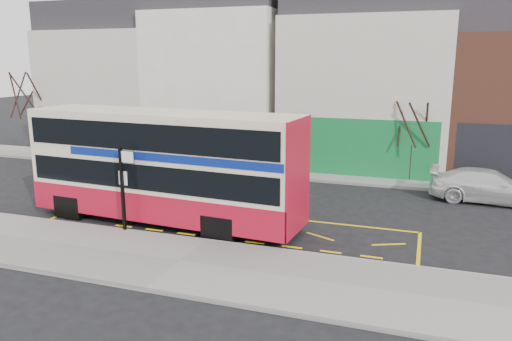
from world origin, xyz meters
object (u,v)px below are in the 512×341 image
at_px(street_tree_right, 414,112).
at_px(street_tree_left, 27,83).
at_px(car_grey, 225,167).
at_px(double_decker_bus, 165,165).
at_px(car_white, 489,186).
at_px(bus_stop_post, 124,181).
at_px(car_silver, 148,160).

bearing_deg(street_tree_right, street_tree_left, -179.31).
bearing_deg(car_grey, street_tree_left, 100.58).
xyz_separation_m(double_decker_bus, street_tree_left, (-15.29, 9.61, 2.45)).
height_order(double_decker_bus, street_tree_left, street_tree_left).
bearing_deg(street_tree_left, car_white, -4.93).
height_order(bus_stop_post, car_silver, bus_stop_post).
height_order(bus_stop_post, street_tree_right, street_tree_right).
height_order(bus_stop_post, street_tree_left, street_tree_left).
bearing_deg(car_silver, car_white, -107.00).
height_order(bus_stop_post, car_grey, bus_stop_post).
xyz_separation_m(car_white, street_tree_right, (-3.46, 2.66, 2.92)).
xyz_separation_m(street_tree_left, street_tree_right, (23.98, 0.29, -1.09)).
xyz_separation_m(car_grey, street_tree_left, (-14.68, 2.14, 4.12)).
xyz_separation_m(double_decker_bus, bus_stop_post, (-0.77, -1.61, -0.31)).
relative_size(car_white, street_tree_left, 0.72).
distance_m(car_grey, car_white, 12.77).
bearing_deg(double_decker_bus, car_white, 34.63).
distance_m(bus_stop_post, street_tree_right, 14.99).
distance_m(double_decker_bus, street_tree_left, 18.22).
xyz_separation_m(bus_stop_post, car_grey, (0.16, 9.08, -1.35)).
distance_m(double_decker_bus, street_tree_right, 13.24).
bearing_deg(car_grey, car_silver, 109.94).
height_order(car_grey, car_white, car_white).
bearing_deg(street_tree_left, bus_stop_post, -37.69).
height_order(car_silver, car_white, car_white).
bearing_deg(street_tree_right, bus_stop_post, -129.45).
relative_size(bus_stop_post, street_tree_right, 0.57).
height_order(double_decker_bus, street_tree_right, street_tree_right).
height_order(car_white, street_tree_right, street_tree_right).
relative_size(double_decker_bus, street_tree_left, 1.59).
xyz_separation_m(double_decker_bus, car_grey, (-0.61, 7.47, -1.66)).
relative_size(bus_stop_post, car_silver, 0.72).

